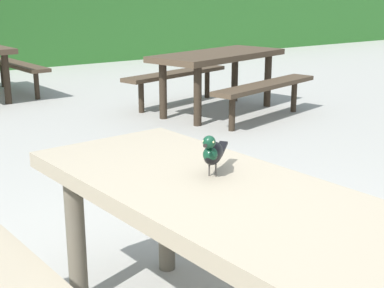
# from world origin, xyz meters

# --- Properties ---
(picnic_table_foreground) EXTENTS (1.80, 1.85, 0.74)m
(picnic_table_foreground) POSITION_xyz_m (0.13, 0.11, 0.56)
(picnic_table_foreground) COLOR gray
(picnic_table_foreground) RESTS_ON ground
(bird_grackle) EXTENTS (0.24, 0.19, 0.18)m
(bird_grackle) POSITION_xyz_m (0.19, 0.21, 0.84)
(bird_grackle) COLOR black
(bird_grackle) RESTS_ON picnic_table_foreground
(picnic_table_mid_right) EXTENTS (2.07, 2.05, 0.74)m
(picnic_table_mid_right) POSITION_xyz_m (3.00, 3.83, 0.56)
(picnic_table_mid_right) COLOR #473828
(picnic_table_mid_right) RESTS_ON ground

